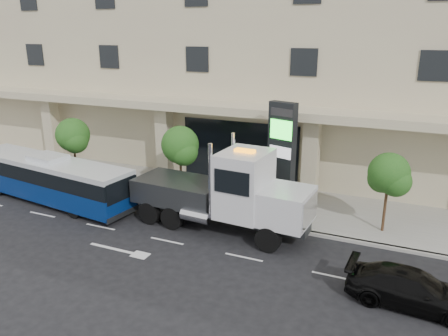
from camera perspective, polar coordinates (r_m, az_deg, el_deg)
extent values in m
plane|color=black|center=(22.82, -5.51, -7.90)|extent=(120.00, 120.00, 0.00)
cube|color=gray|center=(26.90, -0.36, -3.61)|extent=(120.00, 6.00, 0.15)
cube|color=gray|center=(24.40, -3.24, -5.92)|extent=(120.00, 0.30, 0.15)
cube|color=#BBAB8C|center=(34.96, 6.96, 17.75)|extent=(60.00, 15.00, 20.00)
cube|color=#BBAB8C|center=(27.14, 1.18, 7.82)|extent=(60.00, 2.80, 0.50)
cube|color=black|center=(28.86, 2.03, 2.19)|extent=(8.00, 0.12, 4.00)
cube|color=#BBAB8C|center=(36.03, -21.56, 4.80)|extent=(0.90, 0.90, 4.90)
cube|color=#BBAB8C|center=(29.90, -7.76, 3.47)|extent=(0.90, 0.90, 4.90)
cube|color=#BBAB8C|center=(26.27, 11.27, 1.33)|extent=(0.90, 0.90, 4.90)
cylinder|color=#422B19|center=(30.65, -18.83, 0.99)|extent=(0.14, 0.14, 2.80)
sphere|color=#164E18|center=(30.23, -19.15, 4.12)|extent=(2.20, 2.20, 2.20)
sphere|color=#164E18|center=(29.93, -18.85, 3.39)|extent=(1.65, 1.65, 1.65)
sphere|color=#164E18|center=(30.67, -19.24, 3.52)|extent=(1.54, 1.54, 1.54)
cylinder|color=#422B19|center=(26.06, -5.64, -0.80)|extent=(0.14, 0.14, 2.94)
sphere|color=#164E18|center=(25.55, -5.76, 3.05)|extent=(2.20, 2.20, 2.20)
sphere|color=#164E18|center=(25.30, -5.27, 2.13)|extent=(1.65, 1.65, 1.65)
sphere|color=#164E18|center=(25.97, -6.10, 2.32)|extent=(1.54, 1.54, 1.54)
cylinder|color=#422B19|center=(23.07, 20.30, -4.59)|extent=(0.14, 0.14, 2.73)
sphere|color=#164E18|center=(22.52, 20.74, -0.62)|extent=(2.00, 2.00, 2.00)
sphere|color=#164E18|center=(22.42, 21.51, -1.63)|extent=(1.50, 1.50, 1.50)
sphere|color=#164E18|center=(22.84, 19.92, -1.32)|extent=(1.40, 1.40, 1.40)
cylinder|color=black|center=(31.45, -24.38, -1.30)|extent=(0.97, 0.40, 0.94)
cylinder|color=black|center=(25.15, -18.98, -5.18)|extent=(0.97, 0.40, 0.94)
cylinder|color=black|center=(26.36, -15.74, -3.83)|extent=(0.97, 0.40, 0.94)
cube|color=navy|center=(27.83, -21.61, -2.36)|extent=(11.54, 3.76, 1.13)
cube|color=black|center=(27.53, -21.83, -0.41)|extent=(11.55, 3.80, 0.85)
cube|color=silver|center=(27.37, -21.97, 0.72)|extent=(11.54, 3.76, 0.28)
cube|color=silver|center=(27.30, -22.03, 1.29)|extent=(2.25, 1.76, 0.28)
cube|color=#2D3033|center=(24.00, -13.10, -5.88)|extent=(0.43, 2.36, 0.28)
cube|color=#2D3033|center=(22.38, -0.59, -5.88)|extent=(9.37, 1.71, 0.44)
cube|color=silver|center=(20.67, 8.19, -4.97)|extent=(2.35, 2.66, 1.64)
cube|color=silver|center=(20.38, 11.11, -5.47)|extent=(0.22, 2.19, 1.32)
cube|color=silver|center=(21.16, 2.68, -2.05)|extent=(2.37, 2.88, 3.18)
cube|color=black|center=(20.61, 5.33, -1.19)|extent=(0.26, 2.41, 1.32)
cylinder|color=silver|center=(20.56, -1.78, -1.81)|extent=(0.21, 0.21, 3.73)
cylinder|color=silver|center=(22.59, 1.20, -0.02)|extent=(0.21, 0.21, 3.73)
cube|color=#2D3033|center=(23.20, -5.75, -2.92)|extent=(4.77, 2.93, 1.21)
cube|color=#2D3033|center=(24.89, -10.81, -3.34)|extent=(1.77, 0.42, 0.24)
cube|color=#2D3033|center=(25.43, -11.92, -4.00)|extent=(0.40, 1.99, 0.20)
cube|color=orange|center=(20.67, 2.74, 2.25)|extent=(1.01, 0.45, 0.15)
cylinder|color=black|center=(20.37, 5.76, -9.30)|extent=(1.23, 0.43, 1.21)
cylinder|color=black|center=(22.32, 7.98, -6.89)|extent=(1.23, 0.43, 1.21)
cylinder|color=black|center=(22.61, -6.79, -6.52)|extent=(1.23, 0.43, 1.21)
cylinder|color=black|center=(24.39, -3.77, -4.59)|extent=(1.23, 0.43, 1.21)
cylinder|color=black|center=(23.39, -9.71, -5.81)|extent=(1.23, 0.43, 1.21)
cylinder|color=black|center=(25.11, -6.56, -4.01)|extent=(1.23, 0.43, 1.21)
imported|color=black|center=(18.02, 23.35, -14.30)|extent=(4.83, 2.20, 1.37)
cube|color=black|center=(23.74, 7.50, 1.28)|extent=(1.60, 0.94, 6.08)
cube|color=#23D62E|center=(23.08, 7.46, 4.98)|extent=(1.28, 0.45, 1.01)
cube|color=silver|center=(23.37, 7.34, 2.06)|extent=(1.28, 0.45, 0.61)
cube|color=#262628|center=(22.90, 7.55, 7.21)|extent=(1.28, 0.45, 0.41)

